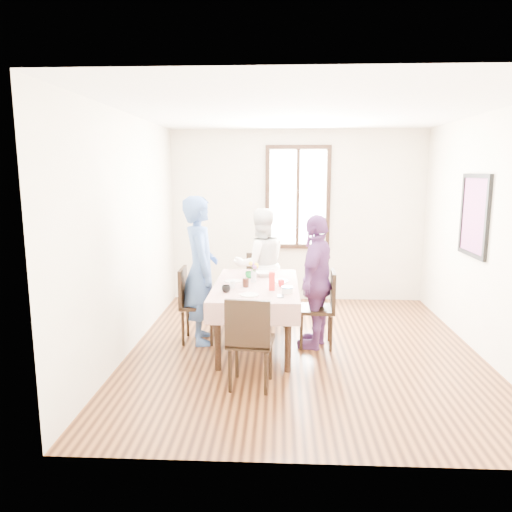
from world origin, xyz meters
The scene contains 31 objects.
ground centered at (0.00, 0.00, 0.00)m, with size 4.50×4.50×0.00m, color black.
back_wall centered at (0.00, 2.25, 1.35)m, with size 4.00×4.00×0.00m, color beige.
right_wall centered at (2.00, 0.00, 1.35)m, with size 4.50×4.50×0.00m, color beige.
window_frame centered at (0.00, 2.23, 1.65)m, with size 1.02×0.06×1.62m, color black.
window_pane centered at (0.00, 2.24, 1.65)m, with size 0.90×0.02×1.50m, color white.
art_poster centered at (1.98, 0.30, 1.55)m, with size 0.04×0.76×0.96m, color red.
dining_table centered at (-0.55, 0.07, 0.38)m, with size 0.85×1.56×0.75m, color black.
tablecloth centered at (-0.55, 0.07, 0.76)m, with size 0.97×1.68×0.01m, color #550803.
chair_left centered at (-1.26, 0.21, 0.46)m, with size 0.42×0.42×0.91m, color black.
chair_right centered at (0.16, 0.12, 0.46)m, with size 0.42×0.42×0.91m, color black.
chair_far centered at (-0.55, 1.14, 0.46)m, with size 0.42×0.42×0.91m, color black.
chair_near centered at (-0.55, -1.01, 0.46)m, with size 0.42×0.42×0.91m, color black.
person_left centered at (-1.24, 0.21, 0.89)m, with size 0.65×0.42×1.77m, color #385694.
person_far centered at (-0.55, 1.12, 0.78)m, with size 0.76×0.59×1.56m, color white.
person_right centered at (0.14, 0.12, 0.79)m, with size 0.92×0.38×1.57m, color #60316A.
mug_black centered at (-0.86, -0.35, 0.80)m, with size 0.10×0.10×0.08m, color black.
mug_flag centered at (-0.26, -0.06, 0.80)m, with size 0.08×0.08×0.08m, color red.
mug_green centered at (-0.65, 0.37, 0.80)m, with size 0.10×0.10×0.08m, color #0C7226.
serving_bowl centered at (-0.46, 0.48, 0.79)m, with size 0.22×0.22×0.06m, color white.
juice_carton centered at (-0.36, -0.23, 0.86)m, with size 0.07×0.07×0.21m, color red.
butter_tub centered at (-0.20, -0.35, 0.79)m, with size 0.12×0.12×0.06m, color white.
jam_jar centered at (-0.66, -0.10, 0.81)m, with size 0.07×0.07×0.10m, color black.
drinking_glass centered at (-0.80, -0.16, 0.80)m, with size 0.06×0.06×0.09m, color silver.
smartphone centered at (-0.27, -0.49, 0.77)m, with size 0.07×0.14×0.01m, color black.
flower_vase centered at (-0.58, 0.15, 0.83)m, with size 0.06×0.06×0.13m, color silver.
plate_left centered at (-0.83, 0.16, 0.77)m, with size 0.20×0.20×0.01m, color white.
plate_right centered at (-0.28, 0.19, 0.77)m, with size 0.20×0.20×0.01m, color white.
plate_far centered at (-0.57, 0.66, 0.77)m, with size 0.20×0.20×0.01m, color white.
plate_near centered at (-0.60, -0.47, 0.77)m, with size 0.20×0.20×0.01m, color white.
butter_lid centered at (-0.20, -0.35, 0.83)m, with size 0.12×0.12×0.01m, color blue.
flower_bunch centered at (-0.58, 0.15, 0.94)m, with size 0.09×0.09×0.10m, color yellow, non-canonical shape.
Camera 1 is at (-0.29, -5.35, 2.05)m, focal length 33.49 mm.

